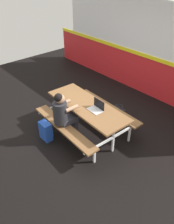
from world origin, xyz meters
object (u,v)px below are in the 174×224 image
laptop_silver (96,108)px  picnic_table_main (87,111)px  tote_bag_bright (118,114)px  backpack_dark (46,131)px  student_nearer (63,113)px

laptop_silver → picnic_table_main: bearing=-174.9°
picnic_table_main → tote_bag_bright: size_ratio=4.93×
picnic_table_main → backpack_dark: (-0.41, -0.87, -0.36)m
laptop_silver → backpack_dark: size_ratio=0.75×
laptop_silver → tote_bag_bright: laptop_silver is taller
student_nearer → backpack_dark: (-0.28, -0.32, -0.49)m
student_nearer → tote_bag_bright: student_nearer is taller
student_nearer → laptop_silver: student_nearer is taller
student_nearer → tote_bag_bright: 1.55m
laptop_silver → backpack_dark: 1.26m
picnic_table_main → tote_bag_bright: bearing=77.7°
backpack_dark → student_nearer: bearing=48.3°
student_nearer → backpack_dark: 0.65m
picnic_table_main → tote_bag_bright: picnic_table_main is taller
student_nearer → laptop_silver: (0.41, 0.58, 0.08)m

